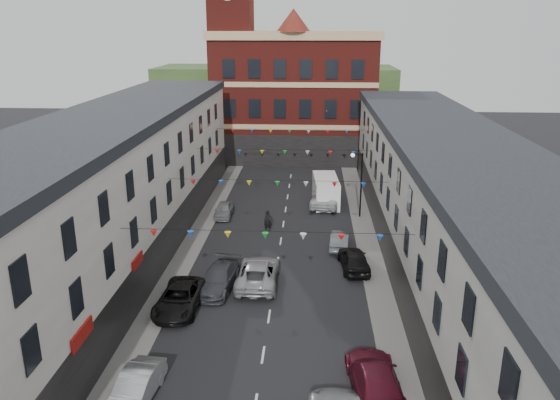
% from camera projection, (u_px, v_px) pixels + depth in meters
% --- Properties ---
extents(ground, '(160.00, 160.00, 0.00)m').
position_uv_depth(ground, '(274.00, 286.00, 36.34)').
color(ground, black).
rests_on(ground, ground).
extents(pavement_left, '(1.80, 64.00, 0.15)m').
position_uv_depth(pavement_left, '(179.00, 270.00, 38.61)').
color(pavement_left, '#605E5B').
rests_on(pavement_left, ground).
extents(pavement_right, '(1.80, 64.00, 0.15)m').
position_uv_depth(pavement_right, '(375.00, 275.00, 37.82)').
color(pavement_right, '#605E5B').
rests_on(pavement_right, ground).
extents(terrace_left, '(8.40, 56.00, 10.70)m').
position_uv_depth(terrace_left, '(98.00, 202.00, 36.33)').
color(terrace_left, beige).
rests_on(terrace_left, ground).
extents(terrace_right, '(8.40, 56.00, 9.70)m').
position_uv_depth(terrace_right, '(457.00, 216.00, 35.15)').
color(terrace_right, beige).
rests_on(terrace_right, ground).
extents(civic_building, '(20.60, 13.30, 18.50)m').
position_uv_depth(civic_building, '(294.00, 95.00, 69.95)').
color(civic_building, maroon).
rests_on(civic_building, ground).
extents(clock_tower, '(5.60, 5.60, 30.00)m').
position_uv_depth(clock_tower, '(232.00, 40.00, 65.51)').
color(clock_tower, maroon).
rests_on(clock_tower, ground).
extents(distant_hill, '(40.00, 14.00, 10.00)m').
position_uv_depth(distant_hill, '(276.00, 96.00, 94.01)').
color(distant_hill, '#2D4520').
rests_on(distant_hill, ground).
extents(street_lamp, '(1.10, 0.36, 6.00)m').
position_uv_depth(street_lamp, '(359.00, 176.00, 48.09)').
color(street_lamp, black).
rests_on(street_lamp, ground).
extents(car_left_b, '(1.90, 4.41, 1.41)m').
position_uv_depth(car_left_b, '(136.00, 388.00, 24.99)').
color(car_left_b, '#9B9FA2').
rests_on(car_left_b, ground).
extents(car_left_c, '(2.61, 5.37, 1.47)m').
position_uv_depth(car_left_c, '(180.00, 298.00, 33.18)').
color(car_left_c, black).
rests_on(car_left_c, ground).
extents(car_left_d, '(2.68, 5.33, 1.49)m').
position_uv_depth(car_left_d, '(218.00, 279.00, 35.74)').
color(car_left_d, '#3A3B41').
rests_on(car_left_d, ground).
extents(car_left_e, '(1.63, 3.81, 1.28)m').
position_uv_depth(car_left_e, '(224.00, 210.00, 49.43)').
color(car_left_e, gray).
rests_on(car_left_e, ground).
extents(car_right_c, '(2.68, 5.76, 1.63)m').
position_uv_depth(car_right_c, '(375.00, 379.00, 25.44)').
color(car_right_c, '#531021').
rests_on(car_right_c, ground).
extents(car_right_d, '(2.30, 4.73, 1.56)m').
position_uv_depth(car_right_d, '(354.00, 259.00, 38.57)').
color(car_right_d, black).
rests_on(car_right_d, ground).
extents(car_right_e, '(1.71, 4.05, 1.30)m').
position_uv_depth(car_right_e, '(340.00, 240.00, 42.46)').
color(car_right_e, '#54585C').
rests_on(car_right_e, ground).
extents(car_right_f, '(3.09, 5.85, 1.57)m').
position_uv_depth(car_right_f, '(325.00, 198.00, 52.42)').
color(car_right_f, silver).
rests_on(car_right_f, ground).
extents(moving_car, '(2.70, 5.80, 1.61)m').
position_uv_depth(moving_car, '(258.00, 273.00, 36.46)').
color(moving_car, '#9FA1A6').
rests_on(moving_car, ground).
extents(white_van, '(2.61, 5.93, 2.56)m').
position_uv_depth(white_van, '(326.00, 191.00, 53.01)').
color(white_van, white).
rests_on(white_van, ground).
extents(pedestrian, '(0.73, 0.53, 1.86)m').
position_uv_depth(pedestrian, '(268.00, 221.00, 45.74)').
color(pedestrian, black).
rests_on(pedestrian, ground).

